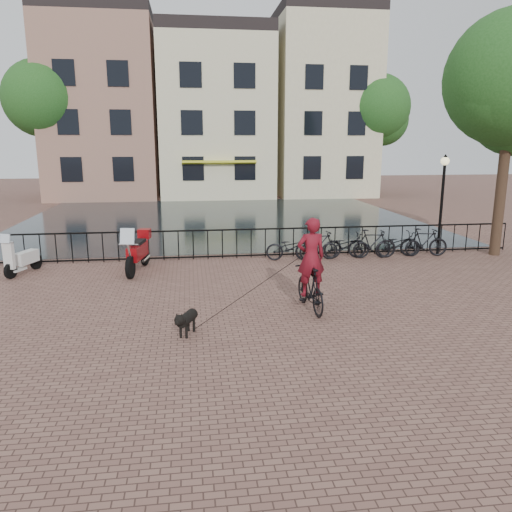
{
  "coord_description": "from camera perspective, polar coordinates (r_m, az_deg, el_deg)",
  "views": [
    {
      "loc": [
        -1.59,
        -8.85,
        3.93
      ],
      "look_at": [
        0.0,
        3.0,
        1.2
      ],
      "focal_mm": 35.0,
      "sensor_mm": 36.0,
      "label": 1
    }
  ],
  "objects": [
    {
      "name": "scooter",
      "position": [
        16.72,
        -25.15,
        0.45
      ],
      "size": [
        0.93,
        1.54,
        1.38
      ],
      "rotation": [
        0.0,
        0.0,
        -0.37
      ],
      "color": "silver",
      "rests_on": "ground"
    },
    {
      "name": "canal_house_left",
      "position": [
        39.37,
        -16.93,
        15.93
      ],
      "size": [
        7.5,
        9.0,
        12.8
      ],
      "color": "#996E59",
      "rests_on": "ground"
    },
    {
      "name": "canal_house_mid",
      "position": [
        38.95,
        -4.74,
        15.72
      ],
      "size": [
        8.0,
        9.5,
        11.8
      ],
      "color": "beige",
      "rests_on": "ground"
    },
    {
      "name": "parked_bike_4",
      "position": [
        18.11,
        15.92,
        1.29
      ],
      "size": [
        1.76,
        0.75,
        0.9
      ],
      "primitive_type": "imported",
      "rotation": [
        0.0,
        0.0,
        1.66
      ],
      "color": "black",
      "rests_on": "ground"
    },
    {
      "name": "canal_house_right",
      "position": [
        40.23,
        7.2,
        16.65
      ],
      "size": [
        7.0,
        9.0,
        13.3
      ],
      "color": "beige",
      "rests_on": "ground"
    },
    {
      "name": "cyclist",
      "position": [
        11.84,
        6.27,
        -1.58
      ],
      "size": [
        0.87,
        1.95,
        2.61
      ],
      "rotation": [
        0.0,
        0.0,
        3.23
      ],
      "color": "black",
      "rests_on": "ground"
    },
    {
      "name": "parked_bike_2",
      "position": [
        17.44,
        10.18,
        1.15
      ],
      "size": [
        1.72,
        0.62,
        0.9
      ],
      "primitive_type": "imported",
      "rotation": [
        0.0,
        0.0,
        1.58
      ],
      "color": "black",
      "rests_on": "ground"
    },
    {
      "name": "parked_bike_5",
      "position": [
        18.49,
        18.63,
        1.5
      ],
      "size": [
        1.71,
        0.67,
        1.0
      ],
      "primitive_type": "imported",
      "rotation": [
        0.0,
        0.0,
        1.45
      ],
      "color": "black",
      "rests_on": "ground"
    },
    {
      "name": "ground",
      "position": [
        9.81,
        2.37,
        -10.76
      ],
      "size": [
        100.0,
        100.0,
        0.0
      ],
      "primitive_type": "plane",
      "color": "brown",
      "rests_on": "ground"
    },
    {
      "name": "parked_bike_1",
      "position": [
        17.16,
        7.16,
        1.24
      ],
      "size": [
        1.7,
        0.62,
        1.0
      ],
      "primitive_type": "imported",
      "rotation": [
        0.0,
        0.0,
        1.66
      ],
      "color": "black",
      "rests_on": "ground"
    },
    {
      "name": "canal_water",
      "position": [
        26.49,
        -4.13,
        4.3
      ],
      "size": [
        20.0,
        20.0,
        0.0
      ],
      "primitive_type": "plane",
      "color": "black",
      "rests_on": "ground"
    },
    {
      "name": "motorcycle",
      "position": [
        15.83,
        -13.41,
        1.01
      ],
      "size": [
        0.89,
        2.23,
        1.55
      ],
      "rotation": [
        0.0,
        0.0,
        -0.18
      ],
      "color": "#9C0B10",
      "rests_on": "ground"
    },
    {
      "name": "tree_far_left",
      "position": [
        37.17,
        -23.26,
        16.19
      ],
      "size": [
        5.04,
        5.04,
        9.27
      ],
      "color": "black",
      "rests_on": "ground"
    },
    {
      "name": "lamp_post",
      "position": [
        18.71,
        20.58,
        7.3
      ],
      "size": [
        0.3,
        0.3,
        3.45
      ],
      "color": "black",
      "rests_on": "ground"
    },
    {
      "name": "railing",
      "position": [
        17.27,
        -2.21,
        1.41
      ],
      "size": [
        20.0,
        0.05,
        1.02
      ],
      "color": "black",
      "rests_on": "ground"
    },
    {
      "name": "parked_bike_0",
      "position": [
        16.96,
        4.05,
        1.0
      ],
      "size": [
        1.78,
        0.81,
        0.9
      ],
      "primitive_type": "imported",
      "rotation": [
        0.0,
        0.0,
        1.44
      ],
      "color": "black",
      "rests_on": "ground"
    },
    {
      "name": "dog",
      "position": [
        10.56,
        -7.87,
        -7.42
      ],
      "size": [
        0.6,
        0.9,
        0.58
      ],
      "rotation": [
        0.0,
        0.0,
        -0.42
      ],
      "color": "black",
      "rests_on": "ground"
    },
    {
      "name": "parked_bike_3",
      "position": [
        17.74,
        13.11,
        1.38
      ],
      "size": [
        1.71,
        0.65,
        1.0
      ],
      "primitive_type": "imported",
      "rotation": [
        0.0,
        0.0,
        1.46
      ],
      "color": "black",
      "rests_on": "ground"
    },
    {
      "name": "tree_far_right",
      "position": [
        38.41,
        13.64,
        16.14
      ],
      "size": [
        4.76,
        4.76,
        8.76
      ],
      "color": "black",
      "rests_on": "ground"
    }
  ]
}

